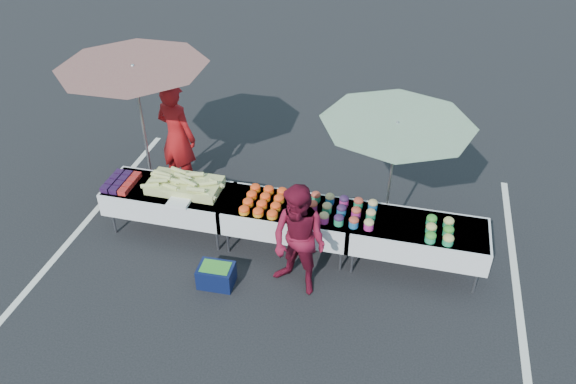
% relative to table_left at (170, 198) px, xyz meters
% --- Properties ---
extents(ground, '(80.00, 80.00, 0.00)m').
position_rel_table_left_xyz_m(ground, '(1.80, 0.00, -0.58)').
color(ground, black).
extents(stripe_left, '(0.10, 5.00, 0.00)m').
position_rel_table_left_xyz_m(stripe_left, '(-1.40, 0.00, -0.58)').
color(stripe_left, silver).
rests_on(stripe_left, ground).
extents(stripe_right, '(0.10, 5.00, 0.00)m').
position_rel_table_left_xyz_m(stripe_right, '(5.00, 0.00, -0.58)').
color(stripe_right, silver).
rests_on(stripe_right, ground).
extents(table_left, '(1.86, 0.81, 0.75)m').
position_rel_table_left_xyz_m(table_left, '(0.00, 0.00, 0.00)').
color(table_left, white).
rests_on(table_left, ground).
extents(table_center, '(1.86, 0.81, 0.75)m').
position_rel_table_left_xyz_m(table_center, '(1.80, 0.00, 0.00)').
color(table_center, white).
rests_on(table_center, ground).
extents(table_right, '(1.86, 0.81, 0.75)m').
position_rel_table_left_xyz_m(table_right, '(3.60, 0.00, 0.00)').
color(table_right, white).
rests_on(table_right, ground).
extents(berry_punnets, '(0.40, 0.54, 0.08)m').
position_rel_table_left_xyz_m(berry_punnets, '(-0.71, -0.06, 0.21)').
color(berry_punnets, black).
rests_on(berry_punnets, table_left).
extents(corn_pile, '(1.16, 0.57, 0.26)m').
position_rel_table_left_xyz_m(corn_pile, '(0.25, 0.04, 0.26)').
color(corn_pile, tan).
rests_on(corn_pile, table_left).
extents(plastic_bags, '(0.30, 0.25, 0.05)m').
position_rel_table_left_xyz_m(plastic_bags, '(0.30, -0.30, 0.19)').
color(plastic_bags, white).
rests_on(plastic_bags, table_left).
extents(carrot_bowls, '(0.55, 0.69, 0.11)m').
position_rel_table_left_xyz_m(carrot_bowls, '(1.45, -0.01, 0.22)').
color(carrot_bowls, orange).
rests_on(carrot_bowls, table_center).
extents(potato_cups, '(0.94, 0.58, 0.16)m').
position_rel_table_left_xyz_m(potato_cups, '(2.55, 0.00, 0.25)').
color(potato_cups, '#22679F').
rests_on(potato_cups, table_right).
extents(bean_baskets, '(0.36, 0.50, 0.15)m').
position_rel_table_left_xyz_m(bean_baskets, '(3.86, -0.10, 0.24)').
color(bean_baskets, '#24935C').
rests_on(bean_baskets, table_right).
extents(vendor, '(0.78, 0.62, 1.88)m').
position_rel_table_left_xyz_m(vendor, '(-0.32, 1.14, 0.36)').
color(vendor, '#A81315').
rests_on(vendor, ground).
extents(customer, '(0.96, 0.86, 1.61)m').
position_rel_table_left_xyz_m(customer, '(2.13, -0.75, 0.22)').
color(customer, maroon).
rests_on(customer, ground).
extents(umbrella_left, '(2.89, 2.89, 2.28)m').
position_rel_table_left_xyz_m(umbrella_left, '(-0.70, 0.80, 1.48)').
color(umbrella_left, black).
rests_on(umbrella_left, ground).
extents(umbrella_right, '(2.12, 2.12, 2.06)m').
position_rel_table_left_xyz_m(umbrella_right, '(3.14, 0.40, 1.28)').
color(umbrella_right, black).
rests_on(umbrella_right, ground).
extents(storage_bin, '(0.49, 0.36, 0.31)m').
position_rel_table_left_xyz_m(storage_bin, '(1.04, -0.96, -0.42)').
color(storage_bin, '#0C153D').
rests_on(storage_bin, ground).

